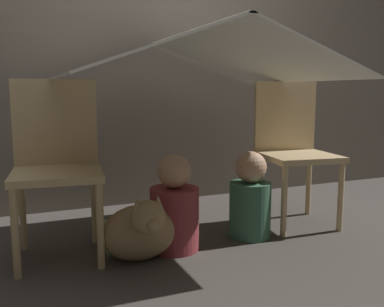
{
  "coord_description": "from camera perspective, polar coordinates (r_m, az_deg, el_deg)",
  "views": [
    {
      "loc": [
        -0.93,
        -2.14,
        0.85
      ],
      "look_at": [
        0.0,
        0.05,
        0.5
      ],
      "focal_mm": 40.0,
      "sensor_mm": 36.0,
      "label": 1
    }
  ],
  "objects": [
    {
      "name": "sheet_canopy",
      "position": [
        2.39,
        -0.0,
        12.98
      ],
      "size": [
        1.47,
        1.28,
        0.27
      ],
      "color": "silver"
    },
    {
      "name": "chair_left",
      "position": [
        2.31,
        -17.6,
        -0.71
      ],
      "size": [
        0.48,
        0.48,
        0.91
      ],
      "rotation": [
        0.0,
        0.0,
        -0.11
      ],
      "color": "#D1B27F",
      "rests_on": "ground_plane"
    },
    {
      "name": "wall_back",
      "position": [
        3.29,
        -6.63,
        15.21
      ],
      "size": [
        7.0,
        0.05,
        2.5
      ],
      "color": "#6B6056",
      "rests_on": "ground_plane"
    },
    {
      "name": "person_second",
      "position": [
        2.53,
        7.76,
        -6.11
      ],
      "size": [
        0.24,
        0.24,
        0.51
      ],
      "color": "#38664C",
      "rests_on": "ground_plane"
    },
    {
      "name": "person_front",
      "position": [
        2.31,
        -2.36,
        -7.43
      ],
      "size": [
        0.26,
        0.26,
        0.52
      ],
      "color": "maroon",
      "rests_on": "ground_plane"
    },
    {
      "name": "dog",
      "position": [
        2.18,
        -6.78,
        -10.05
      ],
      "size": [
        0.39,
        0.37,
        0.37
      ],
      "color": "#9E7F56",
      "rests_on": "ground_plane"
    },
    {
      "name": "chair_right",
      "position": [
        2.84,
        13.3,
        1.09
      ],
      "size": [
        0.49,
        0.49,
        0.91
      ],
      "rotation": [
        0.0,
        0.0,
        -0.14
      ],
      "color": "#D1B27F",
      "rests_on": "ground_plane"
    },
    {
      "name": "floor_cushion",
      "position": [
        2.5,
        -7.13,
        -10.46
      ],
      "size": [
        0.42,
        0.34,
        0.1
      ],
      "color": "#7FB27F",
      "rests_on": "ground_plane"
    },
    {
      "name": "ground_plane",
      "position": [
        2.49,
        0.47,
        -11.72
      ],
      "size": [
        8.8,
        8.8,
        0.0
      ],
      "primitive_type": "plane",
      "color": "#47423D"
    }
  ]
}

